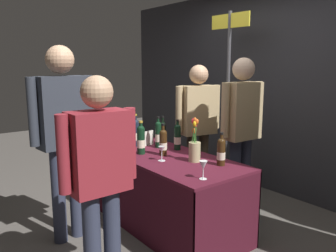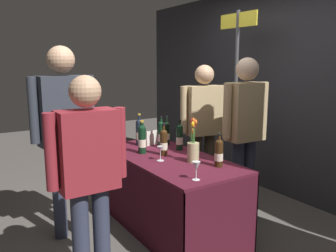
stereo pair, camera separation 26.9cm
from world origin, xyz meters
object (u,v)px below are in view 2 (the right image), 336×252
at_px(tasting_table, 168,178).
at_px(display_bottle_0, 164,142).
at_px(wine_glass_mid, 160,150).
at_px(booth_signpost, 236,83).
at_px(featured_wine_bottle, 142,139).
at_px(vendor_presenter, 204,121).
at_px(taster_foreground_right, 64,124).
at_px(flower_vase, 193,148).
at_px(wine_glass_near_vendor, 196,167).

distance_m(tasting_table, display_bottle_0, 0.36).
relative_size(wine_glass_mid, booth_signpost, 0.06).
height_order(featured_wine_bottle, display_bottle_0, featured_wine_bottle).
height_order(tasting_table, vendor_presenter, vendor_presenter).
bearing_deg(vendor_presenter, booth_signpost, -169.93).
height_order(featured_wine_bottle, taster_foreground_right, taster_foreground_right).
bearing_deg(featured_wine_bottle, booth_signpost, 95.36).
distance_m(flower_vase, taster_foreground_right, 1.19).
height_order(featured_wine_bottle, booth_signpost, booth_signpost).
relative_size(tasting_table, flower_vase, 3.94).
distance_m(tasting_table, flower_vase, 0.45).
bearing_deg(display_bottle_0, wine_glass_near_vendor, -13.04).
xyz_separation_m(tasting_table, flower_vase, (0.28, 0.09, 0.34)).
relative_size(featured_wine_bottle, vendor_presenter, 0.21).
bearing_deg(tasting_table, display_bottle_0, -172.81).
relative_size(tasting_table, vendor_presenter, 1.02).
height_order(display_bottle_0, flower_vase, flower_vase).
bearing_deg(display_bottle_0, booth_signpost, 103.94).
distance_m(wine_glass_near_vendor, taster_foreground_right, 1.29).
relative_size(featured_wine_bottle, flower_vase, 0.80).
bearing_deg(featured_wine_bottle, wine_glass_near_vendor, -1.92).
xyz_separation_m(wine_glass_near_vendor, vendor_presenter, (-1.06, 0.91, 0.12)).
xyz_separation_m(wine_glass_mid, taster_foreground_right, (-0.46, -0.74, 0.25)).
relative_size(tasting_table, taster_foreground_right, 0.92).
height_order(tasting_table, featured_wine_bottle, featured_wine_bottle).
xyz_separation_m(featured_wine_bottle, display_bottle_0, (0.18, 0.14, -0.02)).
xyz_separation_m(featured_wine_bottle, flower_vase, (0.52, 0.24, -0.02)).
height_order(vendor_presenter, taster_foreground_right, taster_foreground_right).
height_order(flower_vase, taster_foreground_right, taster_foreground_right).
bearing_deg(flower_vase, featured_wine_bottle, -155.12).
height_order(display_bottle_0, vendor_presenter, vendor_presenter).
height_order(wine_glass_near_vendor, booth_signpost, booth_signpost).
xyz_separation_m(featured_wine_bottle, wine_glass_mid, (0.33, 0.01, -0.05)).
bearing_deg(flower_vase, tasting_table, -162.06).
relative_size(tasting_table, display_bottle_0, 5.16).
relative_size(featured_wine_bottle, wine_glass_mid, 2.42).
bearing_deg(display_bottle_0, tasting_table, 7.19).
relative_size(display_bottle_0, wine_glass_near_vendor, 2.14).
bearing_deg(display_bottle_0, flower_vase, 15.96).
height_order(featured_wine_bottle, wine_glass_mid, featured_wine_bottle).
xyz_separation_m(wine_glass_mid, booth_signpost, (-0.45, 1.35, 0.55)).
distance_m(display_bottle_0, wine_glass_near_vendor, 0.77).
bearing_deg(tasting_table, wine_glass_mid, -58.71).
height_order(wine_glass_near_vendor, taster_foreground_right, taster_foreground_right).
xyz_separation_m(featured_wine_bottle, vendor_presenter, (-0.13, 0.88, 0.08)).
height_order(vendor_presenter, booth_signpost, booth_signpost).
bearing_deg(booth_signpost, featured_wine_bottle, -84.64).
bearing_deg(wine_glass_near_vendor, wine_glass_mid, 175.66).
distance_m(wine_glass_near_vendor, vendor_presenter, 1.41).
height_order(tasting_table, wine_glass_near_vendor, wine_glass_near_vendor).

